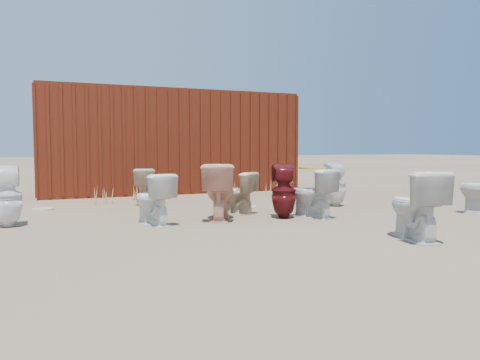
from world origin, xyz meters
name	(u,v)px	position (x,y,z in m)	size (l,w,h in m)	color
ground	(256,220)	(0.00, 0.00, 0.00)	(100.00, 100.00, 0.00)	brown
shipping_container	(167,142)	(0.00, 5.20, 1.20)	(6.00, 2.40, 2.40)	#52160D
toilet_front_a	(153,199)	(-1.51, 0.14, 0.36)	(0.40, 0.70, 0.71)	white
toilet_front_pink	(219,192)	(-0.50, 0.20, 0.42)	(0.47, 0.82, 0.83)	#E9A287
toilet_front_c	(415,205)	(1.04, -2.10, 0.40)	(0.45, 0.79, 0.81)	silver
toilet_front_maroon	(284,191)	(0.44, -0.05, 0.41)	(0.37, 0.38, 0.82)	#5A0F12
toilet_back_a	(7,196)	(-3.34, 0.74, 0.42)	(0.37, 0.38, 0.83)	white
toilet_back_beige_left	(235,193)	(-0.06, 0.65, 0.34)	(0.38, 0.66, 0.68)	beige
toilet_back_beige_right	(146,186)	(-1.10, 2.49, 0.34)	(0.38, 0.67, 0.68)	beige
toilet_back_yellowlid	(312,193)	(0.85, -0.18, 0.37)	(0.42, 0.73, 0.75)	silver
toilet_back_e	(336,184)	(2.01, 0.87, 0.40)	(0.36, 0.37, 0.81)	white
yellow_lid	(312,168)	(0.85, -0.18, 0.76)	(0.38, 0.47, 0.03)	gold
loose_tank	(309,199)	(1.36, 0.72, 0.17)	(0.50, 0.20, 0.35)	silver
loose_lid_near	(246,207)	(0.42, 1.31, 0.01)	(0.38, 0.49, 0.02)	beige
loose_lid_far	(43,209)	(-2.90, 2.44, 0.01)	(0.36, 0.47, 0.02)	#C1B78C
weed_clump_a	(103,196)	(-1.85, 2.82, 0.15)	(0.36, 0.36, 0.31)	#AB8A44
weed_clump_b	(241,194)	(0.74, 2.29, 0.15)	(0.32, 0.32, 0.29)	#AB8A44
weed_clump_c	(272,187)	(1.91, 3.18, 0.18)	(0.36, 0.36, 0.37)	#AB8A44
weed_clump_d	(140,193)	(-1.08, 3.21, 0.14)	(0.30, 0.30, 0.28)	#AB8A44
weed_clump_e	(231,189)	(1.01, 3.50, 0.14)	(0.34, 0.34, 0.28)	#AB8A44
weed_clump_f	(416,200)	(3.20, 0.14, 0.13)	(0.28, 0.28, 0.27)	#AB8A44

